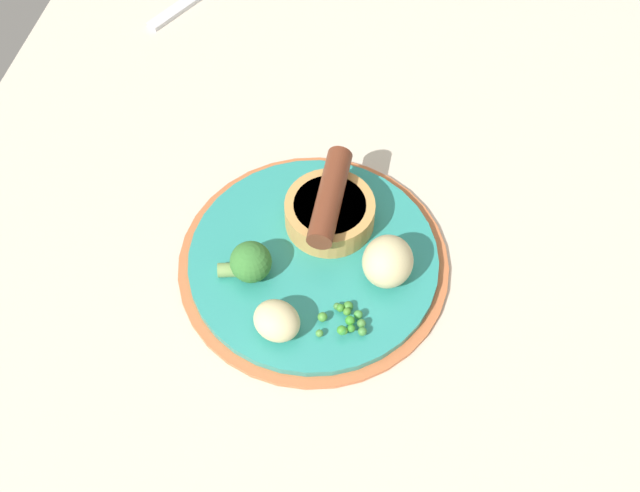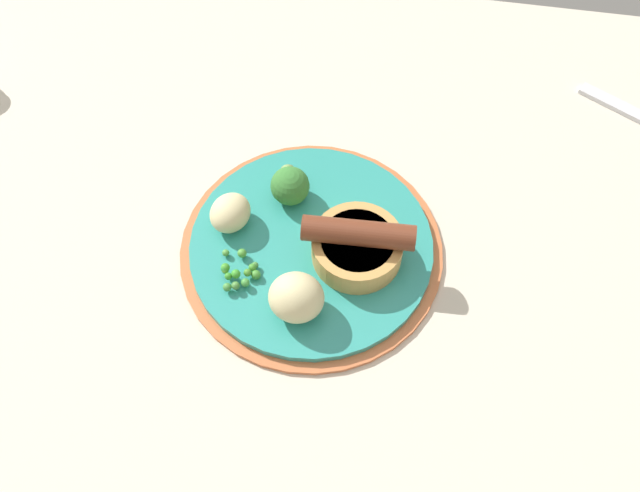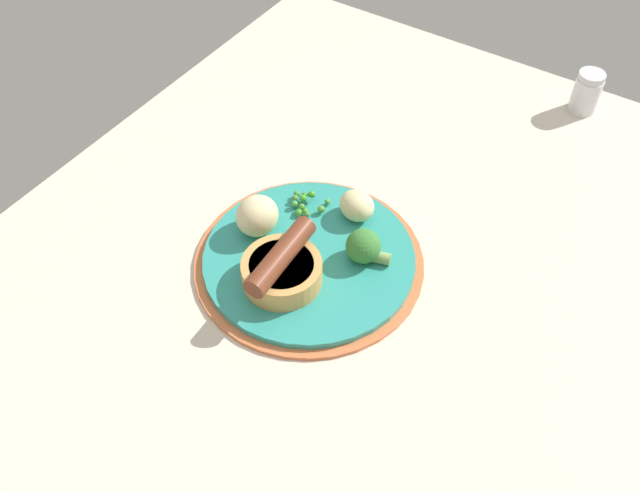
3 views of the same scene
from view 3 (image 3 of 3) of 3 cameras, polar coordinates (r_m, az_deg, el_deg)
The scene contains 8 objects.
dining_table at distance 85.21cm, azimuth -0.34°, elevation -3.48°, with size 110.00×80.00×3.00cm, color beige.
dinner_plate at distance 85.38cm, azimuth -0.88°, elevation -1.14°, with size 27.57×27.57×1.40cm.
sausage_pudding at distance 80.78cm, azimuth -3.09°, elevation -1.79°, with size 11.24×9.25×5.60cm.
pea_pile at distance 89.70cm, azimuth -1.13°, elevation 3.53°, with size 4.42×4.96×1.65cm.
broccoli_floret_near at distance 83.16cm, azimuth 3.56°, elevation -0.06°, with size 4.17×5.50×4.17cm.
potato_chunk_0 at distance 86.08cm, azimuth -5.05°, elevation 2.43°, with size 5.00×5.42×4.96cm, color beige.
potato_chunk_1 at distance 88.03cm, azimuth 2.96°, elevation 3.25°, with size 4.65×4.04×3.59cm, color beige.
salt_shaker at distance 112.46cm, azimuth 20.55°, elevation 11.45°, with size 3.99×3.99×6.33cm.
Camera 3 is at (43.77, 28.94, 68.63)cm, focal length 40.00 mm.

